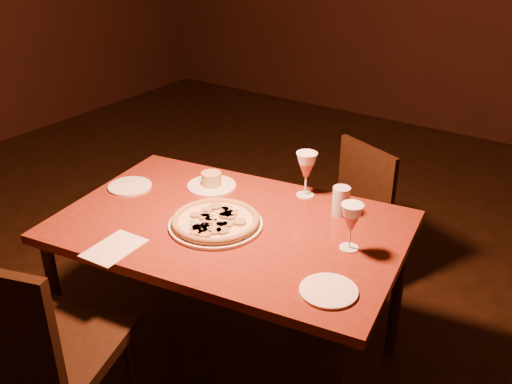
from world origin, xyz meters
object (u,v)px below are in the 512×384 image
Objects in this scene: chair_near at (30,353)px; chair_far at (346,214)px; dining_table at (231,236)px; pizza_plate at (216,221)px.

chair_near reaches higher than chair_far.
dining_table is 0.82m from chair_near.
pizza_plate is at bearing -129.86° from dining_table.
pizza_plate is (-0.03, -0.05, 0.08)m from dining_table.
dining_table is 0.10m from pizza_plate.
chair_near is 1.58m from chair_far.
dining_table is 1.85× the size of chair_far.
chair_far is (0.33, 1.54, -0.11)m from chair_near.
chair_near is at bearing -102.58° from pizza_plate.
chair_near reaches higher than pizza_plate.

